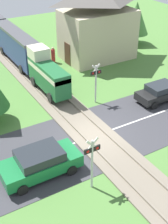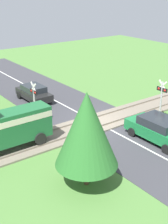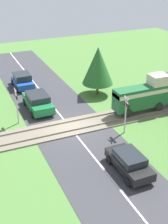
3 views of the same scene
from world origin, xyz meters
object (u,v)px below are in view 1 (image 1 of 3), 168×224
(car_near_crossing, at_px, (40,162))
(station_building, at_px, (98,23))
(train, at_px, (10,40))
(car_far_side, at_px, (160,92))
(crossing_signal_west_approach, at_px, (92,157))
(crossing_signal_east_approach, at_px, (96,78))
(pedestrian_by_station, at_px, (53,55))

(car_near_crossing, height_order, station_building, station_building)
(train, distance_m, car_far_side, 15.86)
(car_far_side, xyz_separation_m, station_building, (0.55, 9.90, 2.79))
(station_building, bearing_deg, crossing_signal_west_approach, -123.45)
(train, xyz_separation_m, car_near_crossing, (-4.36, -17.10, -1.08))
(crossing_signal_east_approach, bearing_deg, car_far_side, -27.12)
(car_far_side, bearing_deg, crossing_signal_west_approach, -151.24)
(car_near_crossing, height_order, crossing_signal_west_approach, crossing_signal_west_approach)
(car_far_side, xyz_separation_m, pedestrian_by_station, (-3.82, 11.03, -0.02))
(station_building, bearing_deg, crossing_signal_east_approach, -123.32)
(crossing_signal_east_approach, bearing_deg, pedestrian_by_station, 85.81)
(car_near_crossing, bearing_deg, crossing_signal_west_approach, -50.43)
(train, height_order, crossing_signal_east_approach, train)
(crossing_signal_west_approach, relative_size, pedestrian_by_station, 2.02)
(car_near_crossing, relative_size, station_building, 0.61)
(crossing_signal_west_approach, bearing_deg, car_far_side, 28.76)
(crossing_signal_east_approach, height_order, pedestrian_by_station, crossing_signal_east_approach)
(car_far_side, bearing_deg, station_building, 86.85)
(station_building, bearing_deg, car_far_side, -93.15)
(station_building, bearing_deg, train, 150.00)
(car_far_side, distance_m, pedestrian_by_station, 11.67)
(station_building, bearing_deg, car_near_crossing, -132.82)
(station_building, relative_size, pedestrian_by_station, 4.64)
(car_far_side, bearing_deg, pedestrian_by_station, 109.12)
(crossing_signal_west_approach, bearing_deg, pedestrian_by_station, 70.96)
(car_far_side, distance_m, crossing_signal_west_approach, 10.81)
(car_near_crossing, bearing_deg, crossing_signal_east_approach, 37.07)
(crossing_signal_west_approach, height_order, crossing_signal_east_approach, same)
(crossing_signal_east_approach, xyz_separation_m, station_building, (5.01, 7.62, 1.50))
(car_near_crossing, bearing_deg, train, 75.69)
(crossing_signal_west_approach, relative_size, crossing_signal_east_approach, 1.00)
(car_far_side, bearing_deg, train, 116.00)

